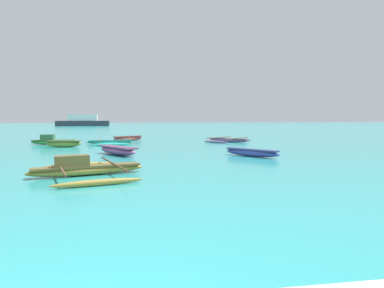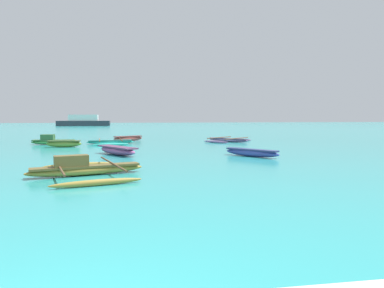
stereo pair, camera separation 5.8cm
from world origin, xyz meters
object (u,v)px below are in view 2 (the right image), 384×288
(moored_boat_4, at_px, (252,152))
(moored_boat_3, at_px, (110,142))
(moored_boat_2, at_px, (84,169))
(moored_boat_1, at_px, (128,138))
(moored_boat_7, at_px, (64,143))
(moored_boat_0, at_px, (117,150))
(moored_boat_6, at_px, (228,140))
(moored_boat_5, at_px, (53,141))
(distant_ferry, at_px, (84,121))

(moored_boat_4, bearing_deg, moored_boat_3, -179.72)
(moored_boat_2, bearing_deg, moored_boat_3, 74.43)
(moored_boat_1, xyz_separation_m, moored_boat_7, (-4.28, -5.24, 0.01))
(moored_boat_7, bearing_deg, moored_boat_3, 41.66)
(moored_boat_0, xyz_separation_m, moored_boat_6, (8.71, 8.68, -0.10))
(moored_boat_5, bearing_deg, moored_boat_6, 6.00)
(moored_boat_3, relative_size, moored_boat_7, 1.75)
(moored_boat_6, bearing_deg, moored_boat_1, -144.59)
(moored_boat_4, relative_size, moored_boat_7, 1.19)
(moored_boat_2, xyz_separation_m, moored_boat_4, (7.95, 4.70, -0.02))
(moored_boat_1, bearing_deg, distant_ferry, 72.81)
(moored_boat_1, relative_size, moored_boat_5, 0.79)
(moored_boat_2, bearing_deg, distant_ferry, 82.15)
(moored_boat_2, relative_size, moored_boat_5, 1.52)
(distant_ferry, bearing_deg, moored_boat_7, -82.78)
(distant_ferry, bearing_deg, moored_boat_1, -77.48)
(moored_boat_1, distance_m, moored_boat_3, 3.00)
(moored_boat_3, relative_size, moored_boat_4, 1.48)
(moored_boat_3, xyz_separation_m, moored_boat_6, (9.71, 0.63, 0.00))
(moored_boat_4, relative_size, moored_boat_5, 0.85)
(moored_boat_7, relative_size, distant_ferry, 0.20)
(moored_boat_6, distance_m, distant_ferry, 57.45)
(moored_boat_1, height_order, distant_ferry, distant_ferry)
(moored_boat_3, bearing_deg, distant_ferry, 94.69)
(moored_boat_3, bearing_deg, moored_boat_6, -2.21)
(moored_boat_3, relative_size, moored_boat_6, 0.96)
(moored_boat_0, distance_m, moored_boat_3, 8.11)
(distant_ferry, bearing_deg, moored_boat_6, -69.71)
(moored_boat_5, distance_m, moored_boat_7, 2.85)
(moored_boat_3, relative_size, moored_boat_5, 1.25)
(moored_boat_0, xyz_separation_m, moored_boat_7, (-3.98, 5.51, -0.01))
(moored_boat_2, relative_size, moored_boat_4, 1.79)
(moored_boat_4, xyz_separation_m, moored_boat_7, (-11.14, 7.46, 0.03))
(moored_boat_0, bearing_deg, moored_boat_1, 144.42)
(moored_boat_0, height_order, distant_ferry, distant_ferry)
(moored_boat_5, height_order, moored_boat_7, moored_boat_5)
(moored_boat_1, relative_size, moored_boat_2, 0.52)
(moored_boat_6, bearing_deg, moored_boat_7, -116.74)
(moored_boat_3, bearing_deg, moored_boat_0, -88.80)
(moored_boat_1, bearing_deg, moored_boat_0, -121.32)
(moored_boat_3, relative_size, distant_ferry, 0.36)
(moored_boat_1, height_order, moored_boat_6, moored_boat_1)
(moored_boat_0, xyz_separation_m, moored_boat_4, (7.16, -1.95, -0.04))
(moored_boat_0, relative_size, moored_boat_5, 0.97)
(moored_boat_3, distance_m, moored_boat_7, 3.91)
(moored_boat_3, height_order, distant_ferry, distant_ferry)
(moored_boat_2, bearing_deg, moored_boat_6, 41.80)
(moored_boat_7, bearing_deg, moored_boat_5, 119.32)
(moored_boat_1, height_order, moored_boat_7, moored_boat_7)
(moored_boat_1, bearing_deg, moored_boat_4, -91.34)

